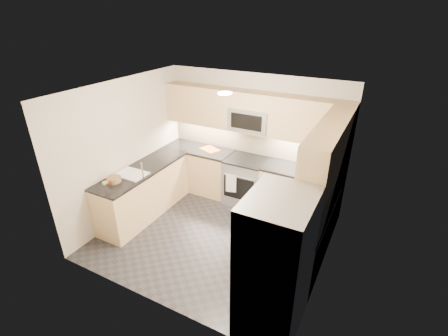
# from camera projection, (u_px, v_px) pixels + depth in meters

# --- Properties ---
(floor) EXTENTS (3.60, 3.20, 0.00)m
(floor) POSITION_uv_depth(u_px,v_px,m) (215.00, 235.00, 5.61)
(floor) COLOR black
(floor) RESTS_ON ground
(ceiling) EXTENTS (3.60, 3.20, 0.02)m
(ceiling) POSITION_uv_depth(u_px,v_px,m) (212.00, 91.00, 4.50)
(ceiling) COLOR beige
(ceiling) RESTS_ON wall_back
(wall_back) EXTENTS (3.60, 0.02, 2.50)m
(wall_back) POSITION_uv_depth(u_px,v_px,m) (254.00, 138.00, 6.32)
(wall_back) COLOR beige
(wall_back) RESTS_ON floor
(wall_front) EXTENTS (3.60, 0.02, 2.50)m
(wall_front) POSITION_uv_depth(u_px,v_px,m) (146.00, 226.00, 3.78)
(wall_front) COLOR beige
(wall_front) RESTS_ON floor
(wall_left) EXTENTS (0.02, 3.20, 2.50)m
(wall_left) POSITION_uv_depth(u_px,v_px,m) (126.00, 150.00, 5.81)
(wall_left) COLOR beige
(wall_left) RESTS_ON floor
(wall_right) EXTENTS (0.02, 3.20, 2.50)m
(wall_right) POSITION_uv_depth(u_px,v_px,m) (331.00, 200.00, 4.30)
(wall_right) COLOR beige
(wall_right) RESTS_ON floor
(base_cab_back_left) EXTENTS (1.42, 0.60, 0.90)m
(base_cab_back_left) POSITION_uv_depth(u_px,v_px,m) (200.00, 169.00, 6.89)
(base_cab_back_left) COLOR #D9B583
(base_cab_back_left) RESTS_ON floor
(base_cab_back_right) EXTENTS (1.42, 0.60, 0.90)m
(base_cab_back_right) POSITION_uv_depth(u_px,v_px,m) (300.00, 194.00, 5.98)
(base_cab_back_right) COLOR #D9B583
(base_cab_back_right) RESTS_ON floor
(base_cab_right) EXTENTS (0.60, 1.70, 0.90)m
(base_cab_right) POSITION_uv_depth(u_px,v_px,m) (305.00, 235.00, 4.90)
(base_cab_right) COLOR #D9B583
(base_cab_right) RESTS_ON floor
(base_cab_peninsula) EXTENTS (0.60, 2.00, 0.90)m
(base_cab_peninsula) POSITION_uv_depth(u_px,v_px,m) (144.00, 192.00, 6.04)
(base_cab_peninsula) COLOR #D9B583
(base_cab_peninsula) RESTS_ON floor
(countertop_back_left) EXTENTS (1.42, 0.63, 0.04)m
(countertop_back_left) POSITION_uv_depth(u_px,v_px,m) (199.00, 149.00, 6.69)
(countertop_back_left) COLOR black
(countertop_back_left) RESTS_ON base_cab_back_left
(countertop_back_right) EXTENTS (1.42, 0.63, 0.04)m
(countertop_back_right) POSITION_uv_depth(u_px,v_px,m) (303.00, 171.00, 5.77)
(countertop_back_right) COLOR black
(countertop_back_right) RESTS_ON base_cab_back_right
(countertop_right) EXTENTS (0.63, 1.70, 0.04)m
(countertop_right) POSITION_uv_depth(u_px,v_px,m) (309.00, 209.00, 4.69)
(countertop_right) COLOR black
(countertop_right) RESTS_ON base_cab_right
(countertop_peninsula) EXTENTS (0.63, 2.00, 0.04)m
(countertop_peninsula) POSITION_uv_depth(u_px,v_px,m) (141.00, 170.00, 5.83)
(countertop_peninsula) COLOR black
(countertop_peninsula) RESTS_ON base_cab_peninsula
(upper_cab_back) EXTENTS (3.60, 0.35, 0.75)m
(upper_cab_back) POSITION_uv_depth(u_px,v_px,m) (251.00, 112.00, 5.93)
(upper_cab_back) COLOR #D9B583
(upper_cab_back) RESTS_ON wall_back
(upper_cab_right) EXTENTS (0.35, 1.95, 0.75)m
(upper_cab_right) POSITION_uv_depth(u_px,v_px,m) (329.00, 150.00, 4.34)
(upper_cab_right) COLOR #D9B583
(upper_cab_right) RESTS_ON wall_right
(backsplash_back) EXTENTS (3.60, 0.01, 0.51)m
(backsplash_back) POSITION_uv_depth(u_px,v_px,m) (254.00, 141.00, 6.34)
(backsplash_back) COLOR tan
(backsplash_back) RESTS_ON wall_back
(backsplash_right) EXTENTS (0.01, 2.30, 0.51)m
(backsplash_right) POSITION_uv_depth(u_px,v_px,m) (337.00, 188.00, 4.68)
(backsplash_right) COLOR tan
(backsplash_right) RESTS_ON wall_right
(gas_range) EXTENTS (0.76, 0.65, 0.91)m
(gas_range) POSITION_uv_depth(u_px,v_px,m) (246.00, 181.00, 6.42)
(gas_range) COLOR #9EA0A6
(gas_range) RESTS_ON floor
(range_cooktop) EXTENTS (0.76, 0.65, 0.03)m
(range_cooktop) POSITION_uv_depth(u_px,v_px,m) (246.00, 160.00, 6.21)
(range_cooktop) COLOR black
(range_cooktop) RESTS_ON gas_range
(oven_door_glass) EXTENTS (0.62, 0.02, 0.45)m
(oven_door_glass) POSITION_uv_depth(u_px,v_px,m) (239.00, 189.00, 6.16)
(oven_door_glass) COLOR black
(oven_door_glass) RESTS_ON gas_range
(oven_handle) EXTENTS (0.60, 0.02, 0.02)m
(oven_handle) POSITION_uv_depth(u_px,v_px,m) (238.00, 177.00, 6.02)
(oven_handle) COLOR #B2B5BA
(oven_handle) RESTS_ON gas_range
(microwave) EXTENTS (0.76, 0.40, 0.40)m
(microwave) POSITION_uv_depth(u_px,v_px,m) (251.00, 119.00, 5.96)
(microwave) COLOR #9D9FA4
(microwave) RESTS_ON upper_cab_back
(microwave_door) EXTENTS (0.60, 0.01, 0.28)m
(microwave_door) POSITION_uv_depth(u_px,v_px,m) (246.00, 122.00, 5.80)
(microwave_door) COLOR black
(microwave_door) RESTS_ON microwave
(refrigerator) EXTENTS (0.70, 0.90, 1.80)m
(refrigerator) POSITION_uv_depth(u_px,v_px,m) (275.00, 265.00, 3.69)
(refrigerator) COLOR #ADB1B6
(refrigerator) RESTS_ON floor
(fridge_handle_left) EXTENTS (0.02, 0.02, 1.20)m
(fridge_handle_left) POSITION_uv_depth(u_px,v_px,m) (239.00, 261.00, 3.68)
(fridge_handle_left) COLOR #B2B5BA
(fridge_handle_left) RESTS_ON refrigerator
(fridge_handle_right) EXTENTS (0.02, 0.02, 1.20)m
(fridge_handle_right) POSITION_uv_depth(u_px,v_px,m) (252.00, 243.00, 3.97)
(fridge_handle_right) COLOR #B2B5BA
(fridge_handle_right) RESTS_ON refrigerator
(sink_basin) EXTENTS (0.52, 0.38, 0.16)m
(sink_basin) POSITION_uv_depth(u_px,v_px,m) (132.00, 178.00, 5.65)
(sink_basin) COLOR white
(sink_basin) RESTS_ON base_cab_peninsula
(faucet) EXTENTS (0.03, 0.03, 0.28)m
(faucet) POSITION_uv_depth(u_px,v_px,m) (142.00, 170.00, 5.45)
(faucet) COLOR silver
(faucet) RESTS_ON countertop_peninsula
(utensil_bowl) EXTENTS (0.31, 0.31, 0.14)m
(utensil_bowl) POSITION_uv_depth(u_px,v_px,m) (332.00, 176.00, 5.42)
(utensil_bowl) COLOR #73C353
(utensil_bowl) RESTS_ON countertop_back_right
(cutting_board) EXTENTS (0.45, 0.39, 0.01)m
(cutting_board) POSITION_uv_depth(u_px,v_px,m) (210.00, 149.00, 6.61)
(cutting_board) COLOR #C74F12
(cutting_board) RESTS_ON countertop_back_left
(fruit_basket) EXTENTS (0.30, 0.30, 0.08)m
(fruit_basket) POSITION_uv_depth(u_px,v_px,m) (114.00, 179.00, 5.37)
(fruit_basket) COLOR olive
(fruit_basket) RESTS_ON countertop_peninsula
(fruit_apple) EXTENTS (0.07, 0.07, 0.07)m
(fruit_apple) POSITION_uv_depth(u_px,v_px,m) (107.00, 182.00, 5.13)
(fruit_apple) COLOR #B83015
(fruit_apple) RESTS_ON fruit_basket
(fruit_pear) EXTENTS (0.07, 0.07, 0.07)m
(fruit_pear) POSITION_uv_depth(u_px,v_px,m) (104.00, 183.00, 5.10)
(fruit_pear) COLOR #57C152
(fruit_pear) RESTS_ON fruit_basket
(dish_towel_check) EXTENTS (0.19, 0.06, 0.37)m
(dish_towel_check) POSITION_uv_depth(u_px,v_px,m) (231.00, 183.00, 6.14)
(dish_towel_check) COLOR white
(dish_towel_check) RESTS_ON oven_handle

